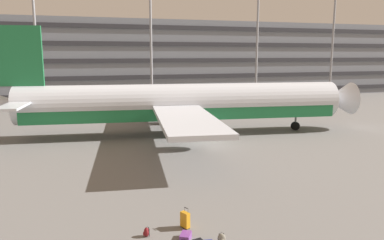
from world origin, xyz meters
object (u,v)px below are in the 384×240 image
at_px(suitcase_teal, 186,236).
at_px(backpack_scuffed, 222,239).
at_px(suitcase_purple, 185,220).
at_px(backpack_silver, 146,232).
at_px(airliner, 179,104).

xyz_separation_m(suitcase_teal, backpack_scuffed, (1.38, -0.81, 0.08)).
distance_m(suitcase_purple, backpack_silver, 1.92).
bearing_deg(backpack_silver, suitcase_teal, -25.55).
xyz_separation_m(airliner, suitcase_purple, (-5.17, -20.03, -2.71)).
relative_size(airliner, suitcase_purple, 38.55).
distance_m(suitcase_teal, backpack_scuffed, 1.60).
bearing_deg(suitcase_teal, airliner, 75.49).
bearing_deg(airliner, suitcase_purple, -104.48).
height_order(backpack_scuffed, backpack_silver, backpack_scuffed).
height_order(airliner, suitcase_purple, airliner).
xyz_separation_m(airliner, backpack_scuffed, (-4.08, -21.89, -2.90)).
distance_m(airliner, suitcase_teal, 21.98).
relative_size(backpack_scuffed, backpack_silver, 1.08).
height_order(airliner, backpack_silver, airliner).
height_order(suitcase_teal, backpack_silver, backpack_silver).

